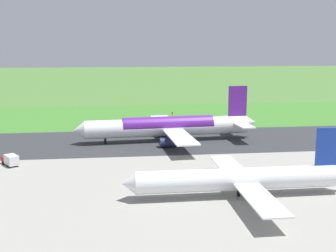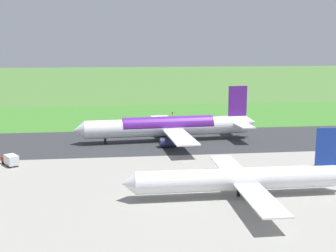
% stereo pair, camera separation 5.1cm
% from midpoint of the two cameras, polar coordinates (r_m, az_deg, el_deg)
% --- Properties ---
extents(ground_plane, '(800.00, 800.00, 0.00)m').
position_cam_midpoint_polar(ground_plane, '(124.78, -5.38, -2.15)').
color(ground_plane, '#477233').
extents(runway_asphalt, '(600.00, 33.35, 0.06)m').
position_cam_midpoint_polar(runway_asphalt, '(124.77, -5.38, -2.14)').
color(runway_asphalt, '#2D3033').
rests_on(runway_asphalt, ground).
extents(apron_concrete, '(440.00, 110.00, 0.05)m').
position_cam_midpoint_polar(apron_concrete, '(76.35, -4.43, -10.73)').
color(apron_concrete, gray).
rests_on(apron_concrete, ground).
extents(grass_verge_foreground, '(600.00, 80.00, 0.04)m').
position_cam_midpoint_polar(grass_verge_foreground, '(159.04, -5.69, 0.70)').
color(grass_verge_foreground, '#3C782B').
rests_on(grass_verge_foreground, ground).
extents(airliner_main, '(54.15, 44.32, 15.88)m').
position_cam_midpoint_polar(airliner_main, '(124.73, 0.16, -0.06)').
color(airliner_main, white).
rests_on(airliner_main, ground).
extents(airliner_parked_mid, '(43.43, 35.43, 12.71)m').
position_cam_midpoint_polar(airliner_parked_mid, '(81.25, 9.58, -6.92)').
color(airliner_parked_mid, white).
rests_on(airliner_parked_mid, ground).
extents(service_truck_fuel, '(5.05, 6.09, 2.65)m').
position_cam_midpoint_polar(service_truck_fuel, '(106.98, -20.26, -4.24)').
color(service_truck_fuel, '#B21914').
rests_on(service_truck_fuel, ground).
extents(no_stopping_sign, '(0.60, 0.10, 2.31)m').
position_cam_midpoint_polar(no_stopping_sign, '(163.51, 0.57, 1.52)').
color(no_stopping_sign, slate).
rests_on(no_stopping_sign, ground).
extents(traffic_cone_orange, '(0.40, 0.40, 0.55)m').
position_cam_midpoint_polar(traffic_cone_orange, '(162.48, -1.92, 1.06)').
color(traffic_cone_orange, orange).
rests_on(traffic_cone_orange, ground).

